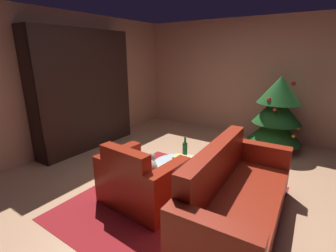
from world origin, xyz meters
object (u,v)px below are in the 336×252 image
(couch_red, at_px, (236,199))
(bottle_on_table, at_px, (185,150))
(book_stack_on_table, at_px, (183,161))
(bookshelf_unit, at_px, (90,91))
(decorated_tree, at_px, (277,113))
(coffee_table, at_px, (180,168))
(armchair_red, at_px, (141,182))

(couch_red, xyz_separation_m, bottle_on_table, (-0.80, 0.27, 0.29))
(bottle_on_table, bearing_deg, book_stack_on_table, -65.72)
(bookshelf_unit, distance_m, decorated_tree, 3.56)
(coffee_table, distance_m, bottle_on_table, 0.25)
(bookshelf_unit, relative_size, book_stack_on_table, 9.50)
(book_stack_on_table, height_order, bottle_on_table, bottle_on_table)
(armchair_red, bearing_deg, decorated_tree, 70.82)
(bookshelf_unit, bearing_deg, decorated_tree, 30.07)
(armchair_red, height_order, book_stack_on_table, armchair_red)
(book_stack_on_table, xyz_separation_m, decorated_tree, (0.59, 2.42, 0.20))
(couch_red, bearing_deg, decorated_tree, 92.73)
(coffee_table, xyz_separation_m, decorated_tree, (0.64, 2.41, 0.31))
(bookshelf_unit, bearing_deg, book_stack_on_table, -14.54)
(couch_red, height_order, decorated_tree, decorated_tree)
(book_stack_on_table, bearing_deg, couch_red, -5.87)
(coffee_table, distance_m, book_stack_on_table, 0.12)
(couch_red, relative_size, decorated_tree, 1.41)
(coffee_table, xyz_separation_m, bottle_on_table, (-0.04, 0.19, 0.16))
(bookshelf_unit, height_order, book_stack_on_table, bookshelf_unit)
(armchair_red, relative_size, couch_red, 0.50)
(bookshelf_unit, bearing_deg, coffee_table, -14.55)
(bottle_on_table, distance_m, decorated_tree, 2.33)
(armchair_red, bearing_deg, book_stack_on_table, 43.79)
(bottle_on_table, bearing_deg, armchair_red, -117.35)
(book_stack_on_table, distance_m, bottle_on_table, 0.22)
(book_stack_on_table, bearing_deg, coffee_table, 166.20)
(couch_red, distance_m, book_stack_on_table, 0.75)
(armchair_red, height_order, bottle_on_table, armchair_red)
(couch_red, relative_size, coffee_table, 2.88)
(bookshelf_unit, height_order, coffee_table, bookshelf_unit)
(bottle_on_table, bearing_deg, coffee_table, -77.17)
(coffee_table, xyz_separation_m, book_stack_on_table, (0.05, -0.01, 0.11))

